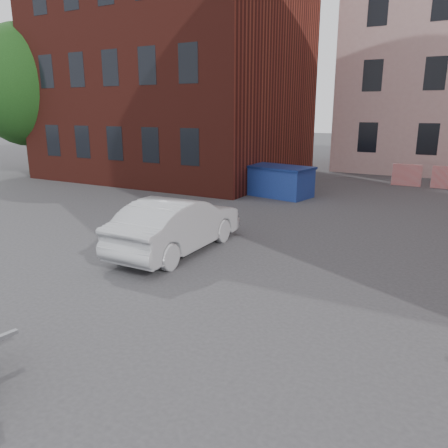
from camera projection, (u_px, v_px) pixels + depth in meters
The scene contains 7 objects.
ground at pixel (182, 283), 9.02m from camera, with size 120.00×120.00×0.00m, color #38383A.
building_brick at pixel (176, 39), 22.46m from camera, with size 12.00×10.00×14.00m, color #591E16.
far_building at pixel (130, 103), 35.99m from camera, with size 6.00×6.00×8.00m, color maroon.
tree at pixel (23, 76), 22.81m from camera, with size 5.28×5.28×8.30m.
barriers at pixel (447, 178), 19.63m from camera, with size 4.70×0.18×1.00m.
dumpster at pixel (276, 181), 18.02m from camera, with size 3.19×2.07×1.24m.
silver_car at pixel (177, 225), 10.90m from camera, with size 1.45×4.16×1.37m, color #B0B4B8.
Camera 1 is at (4.84, -6.94, 3.47)m, focal length 35.00 mm.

